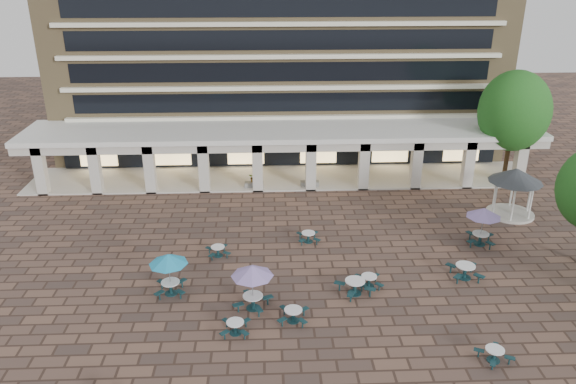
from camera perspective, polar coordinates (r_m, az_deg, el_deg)
name	(u,v)px	position (r m, az deg, el deg)	size (l,w,h in m)	color
ground	(292,269)	(34.03, 0.37, -7.81)	(120.00, 120.00, 0.00)	brown
apartment_building	(279,11)	(54.94, -0.93, 17.87)	(40.00, 15.50, 25.20)	#9D8458
retail_arcade	(283,145)	(46.34, -0.50, 4.80)	(42.00, 6.60, 4.40)	white
picnic_table_1	(293,314)	(29.40, 0.54, -12.30)	(1.73, 1.73, 0.70)	#14373C
picnic_table_2	(494,354)	(28.60, 20.23, -15.16)	(1.76, 1.76, 0.66)	#14373C
picnic_table_3	(465,270)	(34.47, 17.54, -7.59)	(1.89, 1.89, 0.84)	#14373C
picnic_table_4	(168,261)	(31.33, -12.07, -6.83)	(2.14, 2.14, 2.48)	#14373C
picnic_table_5	(235,326)	(28.72, -5.38, -13.43)	(1.54, 1.54, 0.67)	#14373C
picnic_table_6	(252,273)	(29.43, -3.66, -8.16)	(2.25, 2.25, 2.60)	#14373C
picnic_table_7	(355,286)	(31.70, 6.81, -9.43)	(2.29, 2.29, 0.84)	#14373C
picnic_table_8	(218,250)	(35.50, -7.13, -5.89)	(1.68, 1.68, 0.65)	#14373C
picnic_table_10	(369,280)	(32.50, 8.22, -8.84)	(1.53, 1.53, 0.67)	#14373C
picnic_table_11	(484,214)	(37.87, 19.28, -2.12)	(2.23, 2.23, 2.58)	#14373C
picnic_table_13	(308,236)	(36.90, 2.08, -4.52)	(1.56, 1.56, 0.67)	#14373C
gazebo	(515,181)	(42.94, 22.09, 1.08)	(3.79, 3.79, 3.52)	beige
tree_east_c	(514,111)	(48.09, 22.00, 7.63)	(5.59, 5.59, 9.31)	#3C2918
planter_left	(254,181)	(45.37, -3.48, 1.09)	(1.50, 0.89, 1.34)	gray
planter_right	(310,181)	(45.51, 2.22, 1.14)	(1.50, 0.71, 1.30)	gray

